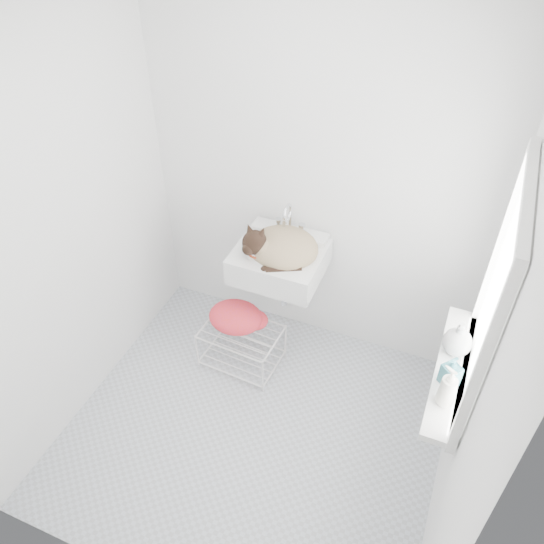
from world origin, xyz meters
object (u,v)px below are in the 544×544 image
at_px(sink, 279,251).
at_px(bottle_a, 443,402).
at_px(cat, 280,248).
at_px(bottle_c, 454,351).
at_px(bottle_b, 447,383).
at_px(wire_rack, 242,346).

xyz_separation_m(sink, bottle_a, (1.13, -0.76, 0.00)).
xyz_separation_m(cat, bottle_c, (1.12, -0.40, -0.04)).
bearing_deg(cat, bottle_c, -31.71).
relative_size(cat, bottle_b, 2.85).
relative_size(sink, cat, 1.11).
xyz_separation_m(cat, wire_rack, (-0.18, -0.23, -0.74)).
distance_m(bottle_a, bottle_b, 0.12).
height_order(cat, bottle_b, cat).
bearing_deg(bottle_a, wire_rack, 158.44).
height_order(sink, bottle_c, sink).
relative_size(sink, bottle_b, 3.16).
xyz_separation_m(sink, bottle_c, (1.13, -0.42, 0.00)).
distance_m(sink, bottle_a, 1.37).
bearing_deg(bottle_b, sink, 150.46).
distance_m(cat, bottle_b, 1.28).
bearing_deg(bottle_c, cat, 160.20).
relative_size(wire_rack, bottle_a, 2.62).
height_order(wire_rack, bottle_b, bottle_b).
bearing_deg(wire_rack, sink, 55.32).
bearing_deg(bottle_a, bottle_b, 90.00).
height_order(sink, cat, cat).
xyz_separation_m(sink, cat, (0.01, -0.02, 0.04)).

